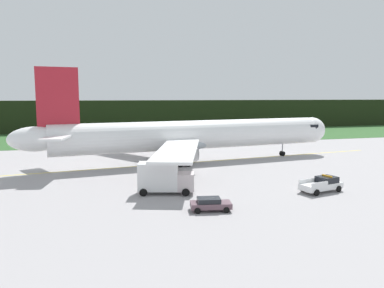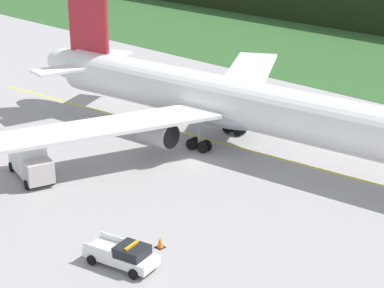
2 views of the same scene
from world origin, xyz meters
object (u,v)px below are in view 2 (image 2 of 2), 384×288
(catering_truck, at_px, (30,158))
(airliner, at_px, (238,104))
(apron_cone, at_px, (160,243))
(ops_pickup_truck, at_px, (124,255))

(catering_truck, bearing_deg, airliner, 66.22)
(airliner, xyz_separation_m, catering_truck, (-8.55, -19.40, -2.76))
(catering_truck, distance_m, apron_cone, 18.39)
(catering_truck, xyz_separation_m, apron_cone, (18.32, -0.56, -1.51))
(ops_pickup_truck, distance_m, catering_truck, 18.92)
(airliner, xyz_separation_m, ops_pickup_truck, (9.88, -23.58, -3.77))
(airliner, xyz_separation_m, apron_cone, (9.77, -19.96, -4.27))
(ops_pickup_truck, height_order, apron_cone, ops_pickup_truck)
(catering_truck, bearing_deg, apron_cone, -1.75)
(ops_pickup_truck, distance_m, apron_cone, 3.66)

